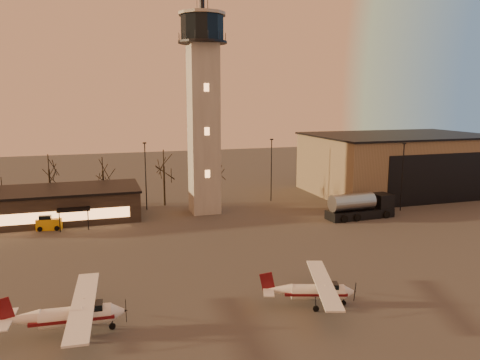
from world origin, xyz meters
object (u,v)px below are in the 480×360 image
Objects in this scene: hangar at (398,163)px; fuel_truck at (360,208)px; service_cart at (49,224)px; terminal at (44,205)px; cessna_front at (319,294)px; control_tower at (203,100)px; cessna_rear at (78,319)px.

hangar is 3.12× the size of fuel_truck.
service_cart is (-40.98, 6.93, -0.68)m from fuel_truck.
terminal is 2.59× the size of fuel_truck.
hangar reaches higher than terminal.
cessna_front is 37.98m from service_cart.
control_tower reaches higher than hangar.
terminal reaches higher than cessna_rear.
cessna_front is at bearing -56.27° from terminal.
control_tower is at bearing 15.25° from service_cart.
hangar is 9.45× the size of service_cart.
terminal is 5.25m from service_cart.
control_tower is 26.75m from fuel_truck.
cessna_rear is (-52.86, -36.35, -4.04)m from hangar.
control_tower is at bearing 110.84° from cessna_front.
hangar is 50.96m from cessna_front.
cessna_rear is at bearing -117.51° from control_tower.
control_tower is 3.33× the size of fuel_truck.
hangar is at bearing 14.14° from service_cart.
control_tower is at bearing 150.63° from fuel_truck.
control_tower is 26.24m from terminal.
fuel_truck reaches higher than service_cart.
service_cart is (-57.10, -6.97, -4.42)m from hangar.
cessna_rear reaches higher than cessna_front.
fuel_truck is (36.73, 22.45, 0.31)m from cessna_rear.
terminal is at bearing 107.34° from service_cart.
hangar is at bearing 65.45° from cessna_front.
terminal is 34.75m from cessna_rear.
hangar is 3.02× the size of cessna_front.
hangar is (36.00, 3.98, -11.17)m from control_tower.
cessna_front is at bearing -87.20° from control_tower.
terminal is at bearing 141.77° from cessna_front.
cessna_front reaches higher than service_cart.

